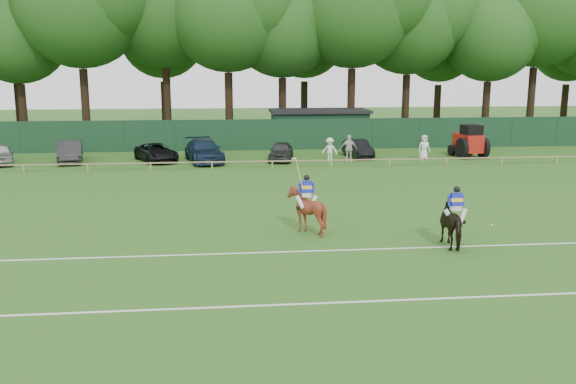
{
  "coord_description": "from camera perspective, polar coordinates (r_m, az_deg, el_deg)",
  "views": [
    {
      "loc": [
        -2.1,
        -22.1,
        6.55
      ],
      "look_at": [
        0.5,
        3.0,
        1.4
      ],
      "focal_mm": 38.0,
      "sensor_mm": 36.0,
      "label": 1
    }
  ],
  "objects": [
    {
      "name": "polo_ball",
      "position": [
        27.09,
        18.52,
        -2.97
      ],
      "size": [
        0.09,
        0.09,
        0.09
      ],
      "primitive_type": "sphere",
      "color": "silver",
      "rests_on": "ground"
    },
    {
      "name": "horse_chestnut",
      "position": [
        24.55,
        1.73,
        -1.7
      ],
      "size": [
        1.62,
        1.79,
        1.86
      ],
      "primitive_type": "imported",
      "rotation": [
        0.0,
        0.0,
        3.07
      ],
      "color": "maroon",
      "rests_on": "ground"
    },
    {
      "name": "spectator_mid",
      "position": [
        43.22,
        5.7,
        4.07
      ],
      "size": [
        1.2,
        0.63,
        1.95
      ],
      "primitive_type": "imported",
      "rotation": [
        0.0,
        0.0,
        -0.14
      ],
      "color": "beige",
      "rests_on": "ground"
    },
    {
      "name": "perimeter_fence",
      "position": [
        49.43,
        -3.46,
        5.36
      ],
      "size": [
        92.08,
        0.08,
        2.5
      ],
      "color": "#14351E",
      "rests_on": "ground"
    },
    {
      "name": "estate_black",
      "position": [
        45.78,
        6.55,
        4.06
      ],
      "size": [
        1.78,
        4.09,
        1.31
      ],
      "primitive_type": "imported",
      "rotation": [
        0.0,
        0.0,
        0.1
      ],
      "color": "black",
      "rests_on": "ground"
    },
    {
      "name": "rider_chestnut",
      "position": [
        24.37,
        1.74,
        0.15
      ],
      "size": [
        0.94,
        0.6,
        2.05
      ],
      "rotation": [
        0.0,
        0.0,
        3.07
      ],
      "color": "silver",
      "rests_on": "ground"
    },
    {
      "name": "ground",
      "position": [
        23.14,
        -0.47,
        -4.91
      ],
      "size": [
        160.0,
        160.0,
        0.0
      ],
      "primitive_type": "plane",
      "color": "#1E4C14",
      "rests_on": "ground"
    },
    {
      "name": "rider_dark",
      "position": [
        23.3,
        15.46,
        -1.04
      ],
      "size": [
        0.94,
        0.37,
        1.41
      ],
      "rotation": [
        0.0,
        0.0,
        3.15
      ],
      "color": "silver",
      "rests_on": "ground"
    },
    {
      "name": "sedan_silver",
      "position": [
        46.59,
        -25.34,
        3.23
      ],
      "size": [
        2.95,
        4.52,
        1.43
      ],
      "primitive_type": "imported",
      "rotation": [
        0.0,
        0.0,
        0.33
      ],
      "color": "#ACB0B2",
      "rests_on": "ground"
    },
    {
      "name": "horse_dark",
      "position": [
        23.49,
        15.35,
        -2.87
      ],
      "size": [
        0.97,
        2.08,
        1.75
      ],
      "primitive_type": "imported",
      "rotation": [
        0.0,
        0.0,
        3.15
      ],
      "color": "black",
      "rests_on": "ground"
    },
    {
      "name": "utility_shed",
      "position": [
        52.96,
        2.92,
        6.09
      ],
      "size": [
        8.4,
        4.4,
        3.04
      ],
      "color": "#14331E",
      "rests_on": "ground"
    },
    {
      "name": "tractor",
      "position": [
        47.35,
        16.59,
        4.52
      ],
      "size": [
        2.25,
        3.1,
        2.44
      ],
      "rotation": [
        0.0,
        0.0,
        0.11
      ],
      "color": "#A71A0F",
      "rests_on": "ground"
    },
    {
      "name": "pitch_rail",
      "position": [
        40.61,
        -2.89,
        2.88
      ],
      "size": [
        62.1,
        0.1,
        0.5
      ],
      "color": "#997F5B",
      "rests_on": "ground"
    },
    {
      "name": "spectator_left",
      "position": [
        43.35,
        3.94,
        3.96
      ],
      "size": [
        1.26,
        1.0,
        1.71
      ],
      "primitive_type": "imported",
      "rotation": [
        0.0,
        0.0,
        -0.38
      ],
      "color": "white",
      "rests_on": "ground"
    },
    {
      "name": "tree_row",
      "position": [
        57.62,
        -1.81,
        5.01
      ],
      "size": [
        96.0,
        12.0,
        21.0
      ],
      "primitive_type": null,
      "color": "#26561C",
      "rests_on": "ground"
    },
    {
      "name": "suv_black",
      "position": [
        44.43,
        -12.22,
        3.63
      ],
      "size": [
        3.82,
        5.04,
        1.27
      ],
      "primitive_type": "imported",
      "rotation": [
        0.0,
        0.0,
        0.43
      ],
      "color": "black",
      "rests_on": "ground"
    },
    {
      "name": "hatch_grey",
      "position": [
        43.78,
        -0.65,
        3.82
      ],
      "size": [
        2.29,
        4.18,
        1.35
      ],
      "primitive_type": "imported",
      "rotation": [
        0.0,
        0.0,
        -0.18
      ],
      "color": "#303033",
      "rests_on": "ground"
    },
    {
      "name": "sedan_navy",
      "position": [
        43.65,
        -7.86,
        3.84
      ],
      "size": [
        3.27,
        5.74,
        1.57
      ],
      "primitive_type": "imported",
      "rotation": [
        0.0,
        0.0,
        0.21
      ],
      "color": "#13243C",
      "rests_on": "ground"
    },
    {
      "name": "spectator_right",
      "position": [
        45.27,
        12.62,
        4.09
      ],
      "size": [
        0.93,
        0.66,
        1.8
      ],
      "primitive_type": "imported",
      "rotation": [
        0.0,
        0.0,
        0.1
      ],
      "color": "white",
      "rests_on": "ground"
    },
    {
      "name": "pitch_lines",
      "position": [
        19.83,
        0.51,
        -7.74
      ],
      "size": [
        60.0,
        5.1,
        0.01
      ],
      "color": "silver",
      "rests_on": "ground"
    },
    {
      "name": "sedan_grey",
      "position": [
        45.71,
        -19.71,
        3.58
      ],
      "size": [
        2.48,
        4.82,
        1.51
      ],
      "primitive_type": "imported",
      "rotation": [
        0.0,
        0.0,
        0.2
      ],
      "color": "#29292B",
      "rests_on": "ground"
    }
  ]
}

